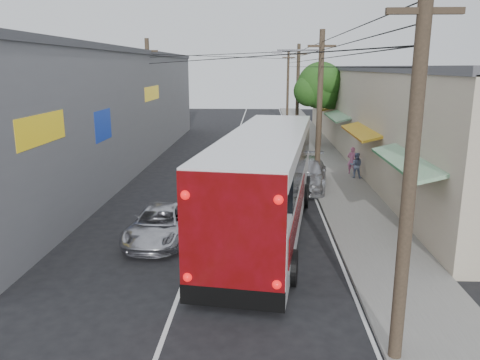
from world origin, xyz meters
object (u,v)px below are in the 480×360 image
object	(u,v)px
parked_suv	(305,173)
pedestrian_near	(352,160)
coach_bus	(266,180)
parked_car_mid	(293,142)
jeepney	(160,224)
pedestrian_far	(356,165)
parked_car_far	(280,135)

from	to	relation	value
parked_suv	pedestrian_near	bearing A→B (deg)	51.72
coach_bus	parked_car_mid	size ratio (longest dim) A/B	3.12
parked_car_mid	pedestrian_near	size ratio (longest dim) A/B	2.74
jeepney	pedestrian_near	size ratio (longest dim) A/B	2.79
jeepney	pedestrian_far	distance (m)	13.34
pedestrian_far	parked_car_far	bearing A→B (deg)	-56.44
jeepney	parked_suv	world-z (taller)	parked_suv
jeepney	parked_car_mid	xyz separation A→B (m)	(6.00, 18.40, 0.13)
parked_car_mid	parked_car_far	world-z (taller)	parked_car_far
coach_bus	jeepney	world-z (taller)	coach_bus
parked_car_far	pedestrian_near	bearing A→B (deg)	-74.24
parked_car_far	pedestrian_near	size ratio (longest dim) A/B	2.95
jeepney	pedestrian_near	distance (m)	14.08
parked_car_far	parked_suv	bearing A→B (deg)	-89.59
coach_bus	pedestrian_near	size ratio (longest dim) A/B	8.56
jeepney	coach_bus	bearing A→B (deg)	20.83
parked_suv	parked_car_mid	distance (m)	10.39
pedestrian_near	coach_bus	bearing A→B (deg)	81.19
coach_bus	jeepney	distance (m)	4.32
pedestrian_near	parked_car_far	bearing A→B (deg)	-52.02
coach_bus	pedestrian_near	xyz separation A→B (m)	(5.09, 9.51, -1.07)
parked_car_mid	pedestrian_far	size ratio (longest dim) A/B	3.03
jeepney	parked_suv	distance (m)	10.01
parked_car_mid	pedestrian_far	bearing A→B (deg)	-74.13
parked_car_far	pedestrian_far	size ratio (longest dim) A/B	3.26
parked_suv	pedestrian_far	distance (m)	3.52
parked_car_far	pedestrian_near	xyz separation A→B (m)	(3.76, -11.15, 0.14)
jeepney	pedestrian_near	xyz separation A→B (m)	(8.96, 10.86, 0.30)
parked_car_mid	parked_car_far	size ratio (longest dim) A/B	0.93
parked_suv	parked_car_far	bearing A→B (deg)	101.07
jeepney	parked_car_far	xyz separation A→B (m)	(5.20, 22.01, 0.16)
pedestrian_near	pedestrian_far	world-z (taller)	pedestrian_near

